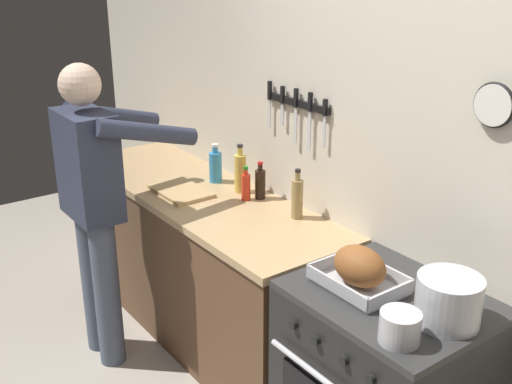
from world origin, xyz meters
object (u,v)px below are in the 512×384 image
saucepan (400,327)px  bottle_vinegar (297,198)px  person_cook (95,198)px  bottle_cooking_oil (240,172)px  cutting_board (181,191)px  bottle_soy_sauce (260,183)px  stock_pot (449,300)px  bottle_hot_sauce (246,186)px  bottle_dish_soap (215,166)px  roasting_pan (359,270)px

saucepan → bottle_vinegar: bottle_vinegar is taller
person_cook → bottle_cooking_oil: bearing=-20.3°
bottle_vinegar → cutting_board: bearing=-155.6°
cutting_board → bottle_soy_sauce: bearing=43.0°
person_cook → bottle_vinegar: 1.06m
stock_pot → bottle_hot_sauce: 1.41m
bottle_dish_soap → bottle_vinegar: bearing=3.3°
roasting_pan → bottle_hot_sauce: size_ratio=1.86×
cutting_board → bottle_vinegar: bearing=24.4°
bottle_cooking_oil → bottle_dish_soap: bearing=-174.4°
bottle_soy_sauce → stock_pot: bearing=-7.7°
bottle_vinegar → bottle_hot_sauce: bearing=-169.5°
cutting_board → bottle_hot_sauce: bearing=37.5°
bottle_soy_sauce → bottle_cooking_oil: bottle_cooking_oil is taller
cutting_board → bottle_dish_soap: (-0.04, 0.26, 0.09)m
saucepan → bottle_soy_sauce: size_ratio=0.69×
bottle_hot_sauce → bottle_soy_sauce: bearing=70.3°
stock_pot → bottle_cooking_oil: 1.54m
bottle_dish_soap → stock_pot: bearing=-4.4°
stock_pot → bottle_cooking_oil: (-1.53, 0.16, 0.02)m
bottle_hot_sauce → roasting_pan: bearing=-10.0°
person_cook → bottle_cooking_oil: 0.79m
bottle_soy_sauce → bottle_cooking_oil: (-0.15, -0.03, 0.03)m
saucepan → bottle_soy_sauce: bottle_soy_sauce is taller
bottle_vinegar → bottle_soy_sauce: size_ratio=1.24×
cutting_board → bottle_hot_sauce: bottle_hot_sauce is taller
person_cook → bottle_hot_sauce: 0.80m
bottle_vinegar → bottle_soy_sauce: 0.33m
stock_pot → bottle_cooking_oil: size_ratio=0.86×
saucepan → cutting_board: saucepan is taller
cutting_board → bottle_cooking_oil: bottle_cooking_oil is taller
stock_pot → bottle_dish_soap: bottle_dish_soap is taller
stock_pot → bottle_hot_sauce: bearing=175.6°
bottle_vinegar → bottle_cooking_oil: bottle_cooking_oil is taller
stock_pot → cutting_board: bearing=-175.9°
person_cook → saucepan: person_cook is taller
roasting_pan → saucepan: 0.39m
cutting_board → bottle_hot_sauce: 0.39m
roasting_pan → stock_pot: (0.37, 0.07, 0.01)m
saucepan → bottle_dish_soap: size_ratio=0.63×
person_cook → bottle_hot_sauce: bearing=-29.6°
saucepan → bottle_hot_sauce: 1.43m
bottle_soy_sauce → bottle_cooking_oil: size_ratio=0.76×
stock_pot → bottle_vinegar: bearing=170.6°
person_cook → bottle_soy_sauce: bearing=-28.8°
bottle_hot_sauce → bottle_soy_sauce: bottle_soy_sauce is taller
stock_pot → bottle_dish_soap: 1.75m
bottle_vinegar → stock_pot: bearing=-9.4°
bottle_hot_sauce → bottle_cooking_oil: bearing=158.6°
saucepan → bottle_dish_soap: (-1.73, 0.37, 0.04)m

